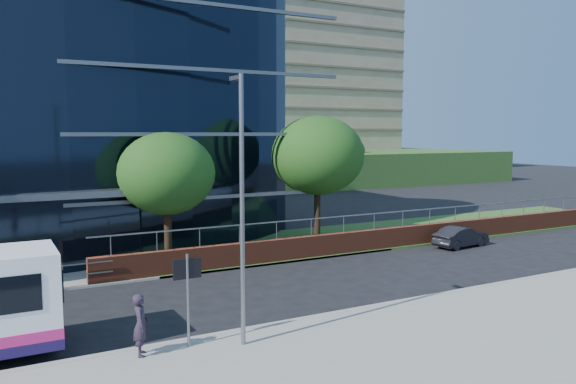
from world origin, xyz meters
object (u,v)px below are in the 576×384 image
tree_dist_f (348,151)px  parked_car (461,237)px  tree_far_d (318,156)px  street_sign (187,280)px  pedestrian (141,325)px  streetlight_east (242,202)px  tree_far_c (167,174)px  tree_dist_e (238,151)px

tree_dist_f → parked_car: bearing=-115.1°
tree_far_d → tree_dist_f: (24.00, 32.00, -0.98)m
street_sign → parked_car: bearing=21.9°
tree_far_d → tree_dist_f: 40.01m
tree_far_d → pedestrian: 17.83m
tree_far_d → tree_dist_f: bearing=53.1°
tree_dist_f → streetlight_east: size_ratio=0.76×
streetlight_east → tree_far_c: bearing=84.9°
tree_far_d → pedestrian: (-12.90, -11.59, -4.14)m
tree_far_c → tree_dist_e: 35.36m
tree_far_d → pedestrian: size_ratio=4.16×
street_sign → tree_dist_f: bearing=50.8°
parked_car → street_sign: bearing=105.0°
tree_dist_f → pedestrian: bearing=-130.2°
tree_far_c → pedestrian: bearing=-110.2°
tree_dist_f → pedestrian: 57.20m
street_sign → tree_far_c: bearing=76.7°
tree_far_c → tree_dist_f: (33.00, 33.00, -0.33)m
street_sign → tree_far_c: size_ratio=0.43×
tree_dist_f → streetlight_east: bearing=-127.6°
street_sign → tree_far_d: (11.50, 11.59, 3.04)m
tree_far_d → parked_car: (7.06, -4.14, -4.60)m
parked_car → pedestrian: size_ratio=2.00×
tree_dist_e → tree_dist_f: bearing=7.1°
street_sign → pedestrian: 1.78m
tree_far_c → tree_dist_e: size_ratio=1.00×
tree_far_d → tree_dist_e: tree_far_d is taller
street_sign → parked_car: size_ratio=0.78×
tree_far_c → tree_far_d: (9.00, 1.00, 0.65)m
street_sign → parked_car: (18.56, 7.45, -1.56)m
pedestrian → tree_far_d: bearing=-34.9°
street_sign → parked_car: 20.06m
tree_dist_e → parked_car: bearing=-91.6°
tree_dist_e → streetlight_east: size_ratio=0.81×
tree_far_c → street_sign: bearing=-103.3°
street_sign → tree_dist_e: bearing=64.9°
street_sign → tree_dist_e: tree_dist_e is taller
tree_dist_e → pedestrian: tree_dist_e is taller
tree_dist_f → streetlight_east: (-34.00, -44.17, 0.23)m
tree_dist_e → streetlight_east: streetlight_east is taller
streetlight_east → street_sign: bearing=158.6°
tree_far_c → streetlight_east: (-1.00, -11.17, -0.10)m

